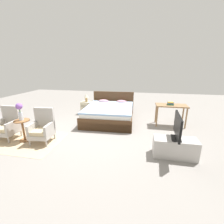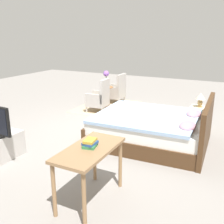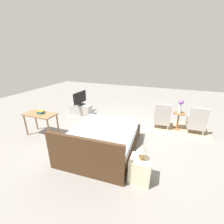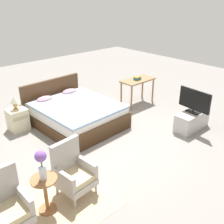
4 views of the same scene
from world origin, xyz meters
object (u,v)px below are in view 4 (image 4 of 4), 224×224
at_px(nightstand, 18,119).
at_px(vanity_desk, 138,83).
at_px(armchair_by_window_right, 73,173).
at_px(tv_stand, 192,120).
at_px(side_table, 45,191).
at_px(book_stack, 137,78).
at_px(flower_vase, 41,162).
at_px(table_lamp, 15,101).
at_px(bed, 75,113).
at_px(armchair_by_window_left, 7,207).
at_px(tv_flatscreen, 194,101).

xyz_separation_m(nightstand, vanity_desk, (3.40, -0.81, 0.37)).
xyz_separation_m(armchair_by_window_right, tv_stand, (3.43, -0.08, -0.16)).
relative_size(tv_stand, vanity_desk, 0.92).
relative_size(side_table, nightstand, 1.13).
bearing_deg(book_stack, armchair_by_window_right, -151.97).
xyz_separation_m(flower_vase, tv_stand, (3.99, -0.01, -0.68)).
xyz_separation_m(side_table, table_lamp, (0.81, 2.82, 0.37)).
distance_m(bed, side_table, 2.93).
relative_size(flower_vase, nightstand, 0.89).
bearing_deg(table_lamp, armchair_by_window_left, -116.56).
bearing_deg(vanity_desk, armchair_by_window_left, -157.87).
relative_size(bed, tv_flatscreen, 2.67).
distance_m(side_table, book_stack, 4.64).
relative_size(armchair_by_window_right, tv_stand, 0.96).
distance_m(vanity_desk, book_stack, 0.17).
relative_size(nightstand, vanity_desk, 0.52).
bearing_deg(side_table, nightstand, 73.87).
xyz_separation_m(armchair_by_window_left, tv_stand, (4.54, -0.08, -0.16)).
xyz_separation_m(side_table, flower_vase, (0.00, -0.00, 0.52)).
relative_size(armchair_by_window_left, nightstand, 1.71).
bearing_deg(armchair_by_window_left, tv_stand, -1.05).
distance_m(armchair_by_window_left, vanity_desk, 5.15).
distance_m(armchair_by_window_right, vanity_desk, 4.15).
relative_size(tv_stand, tv_flatscreen, 1.14).
xyz_separation_m(bed, nightstand, (-1.19, 0.69, -0.03)).
bearing_deg(nightstand, book_stack, -13.70).
height_order(flower_vase, nightstand, flower_vase).
height_order(side_table, nightstand, side_table).
height_order(bed, book_stack, bed).
bearing_deg(tv_flatscreen, book_stack, 84.82).
relative_size(side_table, book_stack, 2.76).
relative_size(tv_flatscreen, vanity_desk, 0.81).
relative_size(armchair_by_window_left, side_table, 1.51).
bearing_deg(side_table, book_stack, 25.58).
bearing_deg(side_table, vanity_desk, 25.51).
relative_size(side_table, table_lamp, 1.85).
bearing_deg(vanity_desk, tv_stand, -96.32).
bearing_deg(armchair_by_window_right, tv_stand, -1.39).
bearing_deg(tv_flatscreen, bed, 132.78).
relative_size(side_table, vanity_desk, 0.59).
bearing_deg(tv_flatscreen, tv_stand, 175.61).
bearing_deg(book_stack, bed, 176.56).
relative_size(side_table, tv_stand, 0.63).
bearing_deg(book_stack, tv_stand, -95.25).
bearing_deg(bed, side_table, -133.36).
height_order(armchair_by_window_left, book_stack, armchair_by_window_left).
distance_m(armchair_by_window_right, tv_stand, 3.44).
xyz_separation_m(bed, flower_vase, (-2.01, -2.13, 0.60)).
bearing_deg(book_stack, tv_flatscreen, -95.18).
relative_size(nightstand, tv_flatscreen, 0.64).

